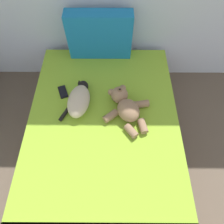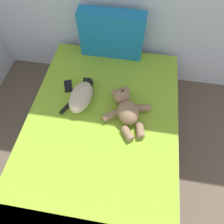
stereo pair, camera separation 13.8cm
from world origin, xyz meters
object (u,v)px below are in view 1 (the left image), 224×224
object	(u,v)px
bed	(104,140)
cat	(79,99)
patterned_cushion	(100,35)
cell_phone	(63,92)
teddy_bear	(126,106)

from	to	relation	value
bed	cat	world-z (taller)	cat
patterned_cushion	cat	xyz separation A→B (m)	(-0.17, -0.66, -0.17)
cat	cell_phone	bearing A→B (deg)	142.72
teddy_bear	cell_phone	xyz separation A→B (m)	(-0.59, 0.20, -0.06)
bed	cell_phone	size ratio (longest dim) A/B	12.43
patterned_cushion	cell_phone	bearing A→B (deg)	-123.23
bed	cat	bearing A→B (deg)	129.68
cat	teddy_bear	size ratio (longest dim) A/B	0.82
patterned_cushion	cat	bearing A→B (deg)	-104.24
cat	bed	bearing A→B (deg)	-50.32
patterned_cushion	cell_phone	size ratio (longest dim) A/B	3.87
cell_phone	cat	bearing A→B (deg)	-37.28
cell_phone	teddy_bear	bearing A→B (deg)	-18.93
cat	teddy_bear	distance (m)	0.42
bed	cat	xyz separation A→B (m)	(-0.22, 0.26, 0.31)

